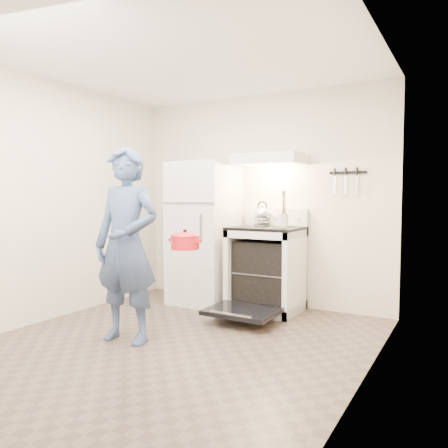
{
  "coord_description": "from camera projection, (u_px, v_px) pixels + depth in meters",
  "views": [
    {
      "loc": [
        2.23,
        -3.01,
        1.29
      ],
      "look_at": [
        -0.05,
        1.0,
        1.0
      ],
      "focal_mm": 35.0,
      "sensor_mm": 36.0,
      "label": 1
    }
  ],
  "objects": [
    {
      "name": "backsplash",
      "position": [
        276.0,
        217.0,
        5.14
      ],
      "size": [
        0.76,
        0.07,
        0.2
      ],
      "primitive_type": "cube",
      "color": "silver",
      "rests_on": "cooktop"
    },
    {
      "name": "stove_body",
      "position": [
        266.0,
        270.0,
        4.93
      ],
      "size": [
        0.76,
        0.65,
        0.92
      ],
      "primitive_type": "cube",
      "color": "silver",
      "rests_on": "floor"
    },
    {
      "name": "utensil_jar",
      "position": [
        284.0,
        220.0,
        4.58
      ],
      "size": [
        0.1,
        0.1,
        0.13
      ],
      "primitive_type": "cylinder",
      "rotation": [
        0.0,
        0.0,
        0.14
      ],
      "color": "silver",
      "rests_on": "cooktop"
    },
    {
      "name": "person",
      "position": [
        127.0,
        245.0,
        3.86
      ],
      "size": [
        0.67,
        0.48,
        1.73
      ],
      "primitive_type": "imported",
      "rotation": [
        0.0,
        0.0,
        0.12
      ],
      "color": "navy",
      "rests_on": "floor"
    },
    {
      "name": "cooktop",
      "position": [
        267.0,
        228.0,
        4.9
      ],
      "size": [
        0.76,
        0.65,
        0.03
      ],
      "primitive_type": "cube",
      "color": "black",
      "rests_on": "stove_body"
    },
    {
      "name": "dutch_oven",
      "position": [
        185.0,
        243.0,
        3.98
      ],
      "size": [
        0.33,
        0.26,
        0.22
      ],
      "primitive_type": null,
      "color": "red",
      "rests_on": "person"
    },
    {
      "name": "refrigerator",
      "position": [
        204.0,
        233.0,
        5.28
      ],
      "size": [
        0.7,
        0.7,
        1.7
      ],
      "primitive_type": "cube",
      "color": "silver",
      "rests_on": "floor"
    },
    {
      "name": "back_wall",
      "position": [
        260.0,
        200.0,
        5.28
      ],
      "size": [
        3.2,
        0.02,
        2.5
      ],
      "primitive_type": "cube",
      "color": "beige",
      "rests_on": "ground"
    },
    {
      "name": "knife_strip",
      "position": [
        348.0,
        173.0,
        4.73
      ],
      "size": [
        0.4,
        0.02,
        0.03
      ],
      "primitive_type": "cube",
      "color": "black",
      "rests_on": "back_wall"
    },
    {
      "name": "oven_door",
      "position": [
        242.0,
        311.0,
        4.43
      ],
      "size": [
        0.7,
        0.54,
        0.04
      ],
      "primitive_type": "cube",
      "color": "black",
      "rests_on": "floor"
    },
    {
      "name": "oven_rack",
      "position": [
        266.0,
        272.0,
        4.93
      ],
      "size": [
        0.6,
        0.52,
        0.01
      ],
      "primitive_type": "cube",
      "color": "gray",
      "rests_on": "stove_body"
    },
    {
      "name": "pizza_stone",
      "position": [
        268.0,
        271.0,
        4.92
      ],
      "size": [
        0.33,
        0.33,
        0.02
      ],
      "primitive_type": "cylinder",
      "color": "#936C4D",
      "rests_on": "oven_rack"
    },
    {
      "name": "tea_kettle",
      "position": [
        262.0,
        213.0,
        5.14
      ],
      "size": [
        0.23,
        0.19,
        0.28
      ],
      "primitive_type": null,
      "color": "silver",
      "rests_on": "cooktop"
    },
    {
      "name": "range_hood",
      "position": [
        270.0,
        159.0,
        4.92
      ],
      "size": [
        0.76,
        0.5,
        0.12
      ],
      "primitive_type": "cube",
      "color": "silver",
      "rests_on": "back_wall"
    },
    {
      "name": "floor",
      "position": [
        172.0,
        345.0,
        3.79
      ],
      "size": [
        3.6,
        3.6,
        0.0
      ],
      "primitive_type": "plane",
      "color": "brown",
      "rests_on": "ground"
    }
  ]
}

